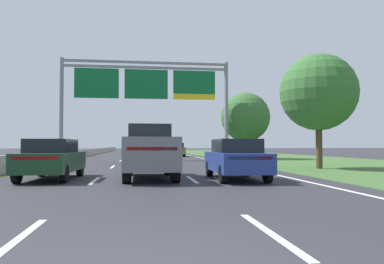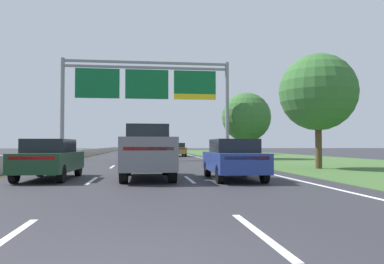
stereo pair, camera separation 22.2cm
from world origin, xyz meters
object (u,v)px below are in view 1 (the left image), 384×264
Objects in this scene: overhead_sign_gantry at (146,89)px; roadside_tree_mid at (245,117)px; car_blue_right_lane_sedan at (236,158)px; car_black_centre_lane_sedan at (141,152)px; car_darkgreen_left_lane_sedan at (52,158)px; car_gold_right_lane_sedan at (176,149)px; roadside_tree_near at (318,92)px; pickup_truck_grey at (150,152)px; roadside_tree_far at (238,126)px; car_white_centre_lane_suv at (143,147)px.

overhead_sign_gantry is 10.00m from roadside_tree_mid.
roadside_tree_mid is at bearing -15.38° from car_blue_right_lane_sedan.
car_black_centre_lane_sedan is (-0.41, -6.90, -5.57)m from overhead_sign_gantry.
roadside_tree_mid is at bearing -32.05° from car_darkgreen_left_lane_sedan.
overhead_sign_gantry is 11.92m from car_gold_right_lane_sedan.
roadside_tree_near reaches higher than car_black_centre_lane_sedan.
roadside_tree_near is at bearing -63.62° from pickup_truck_grey.
car_gold_right_lane_sedan is at bearing 70.06° from overhead_sign_gantry.
overhead_sign_gantry is 23.06m from roadside_tree_far.
roadside_tree_far is at bearing 83.38° from roadside_tree_near.
car_darkgreen_left_lane_sedan is at bearing 170.64° from car_white_centre_lane_suv.
car_white_centre_lane_suv is 1.06× the size of car_darkgreen_left_lane_sedan.
overhead_sign_gantry is at bearing -0.55° from pickup_truck_grey.
overhead_sign_gantry reaches higher than car_gold_right_lane_sedan.
car_gold_right_lane_sedan is (3.59, 9.90, -5.57)m from overhead_sign_gantry.
roadside_tree_far is (9.69, 8.81, 3.29)m from car_gold_right_lane_sedan.
roadside_tree_near is at bearing -166.15° from car_gold_right_lane_sedan.
roadside_tree_near reaches higher than roadside_tree_mid.
roadside_tree_mid is (10.00, 8.48, 3.21)m from car_black_centre_lane_sedan.
car_gold_right_lane_sedan is 17.27m from car_black_centre_lane_sedan.
pickup_truck_grey is 3.45m from car_blue_right_lane_sedan.
roadside_tree_near is at bearing -55.53° from overhead_sign_gantry.
roadside_tree_far is (13.28, 18.71, -2.28)m from overhead_sign_gantry.
overhead_sign_gantry is 3.18× the size of car_white_centre_lane_suv.
car_darkgreen_left_lane_sedan and car_black_centre_lane_sedan have the same top height.
car_gold_right_lane_sedan is at bearing 0.63° from car_blue_right_lane_sedan.
pickup_truck_grey is at bearing -109.66° from roadside_tree_far.
car_white_centre_lane_suv is at bearing 92.59° from overhead_sign_gantry.
car_darkgreen_left_lane_sedan is (-3.80, 0.04, -0.26)m from pickup_truck_grey.
pickup_truck_grey is 22.62m from roadside_tree_mid.
car_darkgreen_left_lane_sedan is 1.00× the size of car_black_centre_lane_sedan.
pickup_truck_grey is at bearing -88.94° from car_darkgreen_left_lane_sedan.
roadside_tree_mid is at bearing -114.49° from car_white_centre_lane_suv.
car_black_centre_lane_sedan is 29.22m from roadside_tree_far.
car_white_centre_lane_suv reaches higher than car_blue_right_lane_sedan.
car_darkgreen_left_lane_sedan is 0.69× the size of roadside_tree_mid.
pickup_truck_grey reaches higher than car_black_centre_lane_sedan.
roadside_tree_far is at bearing -19.99° from pickup_truck_grey.
roadside_tree_near is at bearing -46.20° from car_blue_right_lane_sedan.
car_blue_right_lane_sedan is at bearing -80.58° from overhead_sign_gantry.
roadside_tree_mid is 17.52m from roadside_tree_far.
overhead_sign_gantry is at bearing -10.12° from car_darkgreen_left_lane_sedan.
pickup_truck_grey is 1.23× the size of car_gold_right_lane_sedan.
car_darkgreen_left_lane_sedan is (-3.60, -24.49, -0.28)m from car_white_centre_lane_suv.
roadside_tree_mid is (9.85, -4.28, 2.93)m from car_white_centre_lane_suv.
car_white_centre_lane_suv is 1.07× the size of car_blue_right_lane_sedan.
overhead_sign_gantry reaches higher than pickup_truck_grey.
overhead_sign_gantry is at bearing -178.40° from car_white_centre_lane_suv.
roadside_tree_mid reaches higher than car_gold_right_lane_sedan.
car_black_centre_lane_sedan is (-4.00, -16.80, 0.00)m from car_gold_right_lane_sedan.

